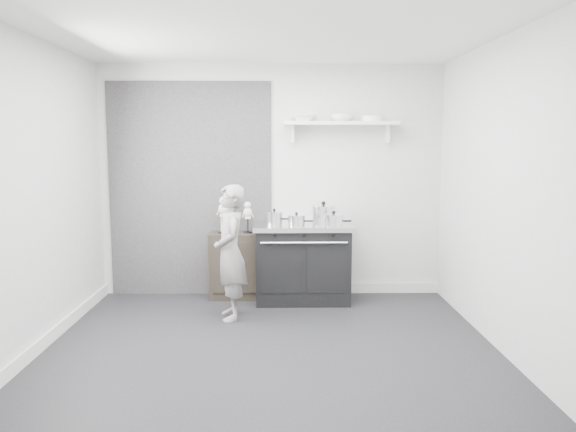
{
  "coord_description": "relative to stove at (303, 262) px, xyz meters",
  "views": [
    {
      "loc": [
        0.08,
        -4.8,
        1.79
      ],
      "look_at": [
        0.18,
        0.95,
        1.05
      ],
      "focal_mm": 35.0,
      "sensor_mm": 36.0,
      "label": 1
    }
  ],
  "objects": [
    {
      "name": "side_cabinet",
      "position": [
        -0.78,
        0.13,
        -0.06
      ],
      "size": [
        0.59,
        0.34,
        0.76
      ],
      "primitive_type": "cube",
      "color": "black",
      "rests_on": "ground"
    },
    {
      "name": "plate_stack",
      "position": [
        0.79,
        0.19,
        1.62
      ],
      "size": [
        0.24,
        0.24,
        0.06
      ],
      "primitive_type": "cylinder",
      "color": "white",
      "rests_on": "wall_shelf"
    },
    {
      "name": "wall_shelf",
      "position": [
        0.44,
        0.2,
        1.56
      ],
      "size": [
        1.3,
        0.26,
        0.24
      ],
      "color": "white",
      "rests_on": "room_shell"
    },
    {
      "name": "pot_front_center",
      "position": [
        -0.07,
        -0.14,
        0.5
      ],
      "size": [
        0.28,
        0.19,
        0.15
      ],
      "color": "white",
      "rests_on": "stove"
    },
    {
      "name": "ground",
      "position": [
        -0.36,
        -1.48,
        -0.45
      ],
      "size": [
        4.0,
        4.0,
        0.0
      ],
      "primitive_type": "plane",
      "color": "black",
      "rests_on": "ground"
    },
    {
      "name": "pot_front_right",
      "position": [
        0.33,
        -0.2,
        0.51
      ],
      "size": [
        0.31,
        0.22,
        0.17
      ],
      "color": "white",
      "rests_on": "stove"
    },
    {
      "name": "stove",
      "position": [
        0.0,
        0.0,
        0.0
      ],
      "size": [
        1.11,
        0.69,
        0.89
      ],
      "color": "black",
      "rests_on": "ground"
    },
    {
      "name": "skeleton_full",
      "position": [
        -0.91,
        0.13,
        0.56
      ],
      "size": [
        0.14,
        0.09,
        0.49
      ],
      "primitive_type": null,
      "color": "beige",
      "rests_on": "side_cabinet"
    },
    {
      "name": "child",
      "position": [
        -0.76,
        -0.66,
        0.24
      ],
      "size": [
        0.43,
        0.56,
        1.38
      ],
      "primitive_type": "imported",
      "rotation": [
        0.0,
        0.0,
        -1.37
      ],
      "color": "gray",
      "rests_on": "ground"
    },
    {
      "name": "bowl_large",
      "position": [
        0.01,
        0.19,
        1.63
      ],
      "size": [
        0.29,
        0.29,
        0.07
      ],
      "primitive_type": "imported",
      "color": "white",
      "rests_on": "wall_shelf"
    },
    {
      "name": "room_shell",
      "position": [
        -0.45,
        -1.33,
        1.19
      ],
      "size": [
        4.02,
        3.62,
        2.71
      ],
      "color": "beige",
      "rests_on": "ground"
    },
    {
      "name": "bowl_small",
      "position": [
        0.45,
        0.19,
        1.63
      ],
      "size": [
        0.25,
        0.25,
        0.08
      ],
      "primitive_type": "imported",
      "color": "white",
      "rests_on": "wall_shelf"
    },
    {
      "name": "pot_back_right",
      "position": [
        0.24,
        0.11,
        0.54
      ],
      "size": [
        0.37,
        0.28,
        0.25
      ],
      "color": "white",
      "rests_on": "stove"
    },
    {
      "name": "pot_front_left",
      "position": [
        -0.32,
        -0.09,
        0.52
      ],
      "size": [
        0.28,
        0.19,
        0.19
      ],
      "color": "white",
      "rests_on": "stove"
    },
    {
      "name": "skeleton_torso",
      "position": [
        -0.63,
        0.13,
        0.53
      ],
      "size": [
        0.12,
        0.07,
        0.42
      ],
      "primitive_type": null,
      "color": "beige",
      "rests_on": "side_cabinet"
    }
  ]
}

